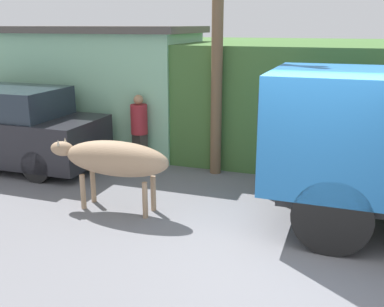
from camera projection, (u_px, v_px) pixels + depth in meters
ground_plane at (293, 264)px, 6.01m from camera, size 60.00×60.00×0.00m
hillside_embankment at (329, 95)px, 11.57m from camera, size 32.00×6.07×2.66m
building_backdrop at (99, 87)px, 11.59m from camera, size 5.14×2.70×3.04m
brown_cow at (114, 159)px, 7.54m from camera, size 2.23×0.60×1.22m
parked_suv at (7, 129)px, 10.00m from camera, size 4.40×1.72×1.76m
pedestrian_on_hill at (139, 128)px, 9.92m from camera, size 0.50×0.50×1.62m
utility_pole at (218, 21)px, 8.83m from camera, size 0.90×0.23×6.08m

